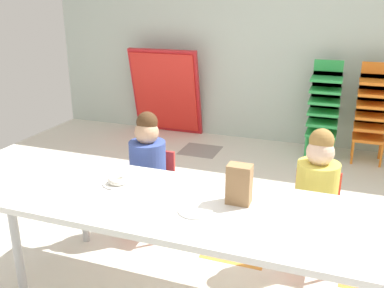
# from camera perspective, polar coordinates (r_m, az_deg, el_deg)

# --- Properties ---
(ground_plane) EXTENTS (6.16, 5.00, 0.02)m
(ground_plane) POSITION_cam_1_polar(r_m,az_deg,el_deg) (3.10, 6.11, -13.73)
(ground_plane) COLOR silver
(back_wall) EXTENTS (6.16, 0.10, 2.48)m
(back_wall) POSITION_cam_1_polar(r_m,az_deg,el_deg) (5.09, 13.80, 13.78)
(back_wall) COLOR #B2C1B7
(back_wall) RESTS_ON ground_plane
(craft_table) EXTENTS (2.03, 0.77, 0.61)m
(craft_table) POSITION_cam_1_polar(r_m,az_deg,el_deg) (2.33, -0.00, -9.09)
(craft_table) COLOR white
(craft_table) RESTS_ON ground_plane
(seated_child_near_camera) EXTENTS (0.32, 0.31, 0.92)m
(seated_child_near_camera) POSITION_cam_1_polar(r_m,az_deg,el_deg) (3.05, -5.90, -2.43)
(seated_child_near_camera) COLOR red
(seated_child_near_camera) RESTS_ON ground_plane
(seated_child_middle_seat) EXTENTS (0.32, 0.31, 0.92)m
(seated_child_middle_seat) POSITION_cam_1_polar(r_m,az_deg,el_deg) (2.77, 16.45, -5.38)
(seated_child_middle_seat) COLOR red
(seated_child_middle_seat) RESTS_ON ground_plane
(kid_chair_green_stack) EXTENTS (0.32, 0.30, 1.04)m
(kid_chair_green_stack) POSITION_cam_1_polar(r_m,az_deg,el_deg) (4.81, 17.37, 5.12)
(kid_chair_green_stack) COLOR green
(kid_chair_green_stack) RESTS_ON ground_plane
(kid_chair_orange_stack) EXTENTS (0.32, 0.30, 1.04)m
(kid_chair_orange_stack) POSITION_cam_1_polar(r_m,az_deg,el_deg) (4.81, 23.07, 4.47)
(kid_chair_orange_stack) COLOR orange
(kid_chair_orange_stack) RESTS_ON ground_plane
(folded_activity_table) EXTENTS (0.90, 0.29, 1.09)m
(folded_activity_table) POSITION_cam_1_polar(r_m,az_deg,el_deg) (5.41, -3.58, 7.00)
(folded_activity_table) COLOR red
(folded_activity_table) RESTS_ON ground_plane
(paper_bag_brown) EXTENTS (0.13, 0.09, 0.22)m
(paper_bag_brown) POSITION_cam_1_polar(r_m,az_deg,el_deg) (2.28, 6.37, -5.39)
(paper_bag_brown) COLOR #9E754C
(paper_bag_brown) RESTS_ON craft_table
(paper_plate_near_edge) EXTENTS (0.18, 0.18, 0.01)m
(paper_plate_near_edge) POSITION_cam_1_polar(r_m,az_deg,el_deg) (2.57, -9.89, -5.26)
(paper_plate_near_edge) COLOR white
(paper_plate_near_edge) RESTS_ON craft_table
(paper_plate_center_table) EXTENTS (0.18, 0.18, 0.01)m
(paper_plate_center_table) POSITION_cam_1_polar(r_m,az_deg,el_deg) (2.23, 0.46, -8.99)
(paper_plate_center_table) COLOR white
(paper_plate_center_table) RESTS_ON craft_table
(donut_powdered_on_plate) EXTENTS (0.12, 0.12, 0.04)m
(donut_powdered_on_plate) POSITION_cam_1_polar(r_m,az_deg,el_deg) (2.56, -9.92, -4.80)
(donut_powdered_on_plate) COLOR white
(donut_powdered_on_plate) RESTS_ON craft_table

